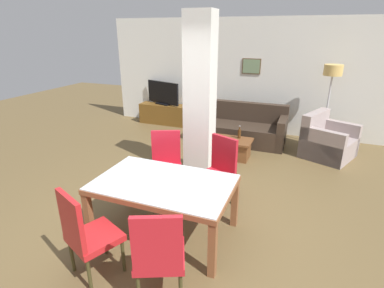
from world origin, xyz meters
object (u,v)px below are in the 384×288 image
(tv_stand, at_px, (164,114))
(dining_chair_near_right, at_px, (159,253))
(dining_chair_far_right, at_px, (218,169))
(bottle, at_px, (239,133))
(dining_chair_near_left, at_px, (86,232))
(dining_chair_far_left, at_px, (166,162))
(floor_lamp, at_px, (332,78))
(coffee_table, at_px, (231,148))
(sofa, at_px, (241,129))
(tv_screen, at_px, (163,93))
(dining_table, at_px, (164,192))
(armchair, at_px, (327,142))

(tv_stand, bearing_deg, dining_chair_near_right, -63.84)
(dining_chair_far_right, height_order, bottle, dining_chair_far_right)
(dining_chair_near_left, relative_size, dining_chair_far_left, 1.00)
(dining_chair_far_right, xyz_separation_m, dining_chair_far_left, (-0.81, -0.06, 0.00))
(tv_stand, height_order, floor_lamp, floor_lamp)
(dining_chair_near_right, xyz_separation_m, coffee_table, (-0.24, 3.56, -0.34))
(dining_chair_near_left, height_order, dining_chair_near_right, same)
(tv_stand, bearing_deg, sofa, -15.05)
(dining_chair_far_right, xyz_separation_m, tv_screen, (-2.54, 3.32, 0.29))
(dining_chair_near_right, bearing_deg, dining_chair_far_right, 66.28)
(tv_stand, relative_size, tv_screen, 1.27)
(dining_table, relative_size, dining_chair_near_left, 1.64)
(tv_stand, height_order, tv_screen, tv_screen)
(dining_chair_near_right, relative_size, floor_lamp, 0.57)
(dining_chair_near_right, height_order, armchair, dining_chair_near_right)
(dining_chair_far_right, height_order, tv_screen, tv_screen)
(sofa, height_order, floor_lamp, floor_lamp)
(dining_chair_far_left, distance_m, floor_lamp, 4.03)
(dining_chair_far_left, bearing_deg, sofa, -125.66)
(dining_chair_near_right, height_order, tv_screen, tv_screen)
(tv_screen, bearing_deg, coffee_table, 162.89)
(dining_table, distance_m, tv_screen, 4.78)
(dining_chair_near_left, height_order, dining_chair_far_left, same)
(dining_chair_far_right, bearing_deg, bottle, -63.27)
(tv_screen, relative_size, floor_lamp, 0.59)
(dining_chair_near_right, distance_m, dining_chair_far_left, 1.97)
(dining_chair_far_right, height_order, tv_stand, dining_chair_far_right)
(dining_chair_near_left, bearing_deg, dining_chair_far_left, 113.61)
(dining_chair_near_right, height_order, floor_lamp, floor_lamp)
(sofa, distance_m, bottle, 0.90)
(dining_chair_near_left, distance_m, dining_chair_far_left, 1.81)
(sofa, distance_m, tv_screen, 2.42)
(dining_chair_near_left, distance_m, sofa, 4.61)
(dining_chair_near_left, distance_m, dining_chair_near_right, 0.81)
(dining_table, xyz_separation_m, bottle, (0.29, 2.78, -0.11))
(armchair, xyz_separation_m, coffee_table, (-1.77, -0.76, -0.10))
(tv_stand, bearing_deg, bottle, -31.45)
(tv_screen, bearing_deg, sofa, -177.17)
(dining_chair_near_right, distance_m, coffee_table, 3.59)
(dining_table, bearing_deg, sofa, 87.80)
(tv_screen, bearing_deg, dining_chair_near_left, 126.41)
(coffee_table, bearing_deg, dining_chair_near_left, -99.02)
(dining_table, xyz_separation_m, dining_chair_near_left, (-0.40, -0.92, -0.05))
(dining_chair_far_left, height_order, sofa, dining_chair_far_left)
(bottle, relative_size, tv_stand, 0.20)
(dining_table, height_order, bottle, dining_table)
(bottle, xyz_separation_m, tv_stand, (-2.43, 1.48, -0.21))
(dining_chair_far_left, relative_size, bottle, 3.87)
(dining_chair_near_right, height_order, sofa, dining_chair_near_right)
(dining_chair_far_left, distance_m, sofa, 2.83)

